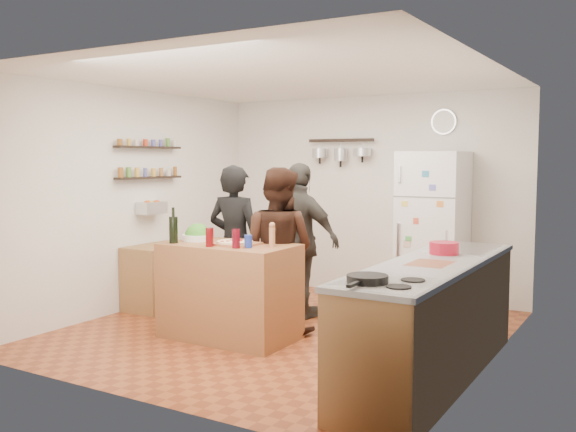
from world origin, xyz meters
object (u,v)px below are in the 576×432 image
Objects in this scene: wine_bottle at (173,230)px; salad_bowl at (198,237)px; skillet at (367,279)px; fridge at (433,230)px; person_center at (277,250)px; person_back at (300,240)px; salt_canister at (248,241)px; counter_run at (432,321)px; pepper_mill at (272,237)px; person_left at (235,244)px; red_bowl at (444,248)px; prep_island at (230,291)px; side_table at (160,277)px; wall_clock at (444,122)px.

salad_bowl is at bearing 73.50° from wine_bottle.
fridge reaches higher than skillet.
person_back is (-0.10, 0.62, 0.02)m from person_center.
counter_run is (1.72, 0.02, -0.52)m from salt_canister.
person_left reaches higher than pepper_mill.
prep_island is at bearing -170.15° from red_bowl.
prep_island is at bearing 177.20° from counter_run.
person_left is (-0.62, 0.66, -0.14)m from salt_canister.
person_center is 6.04× the size of skillet.
wine_bottle is at bearing 159.26° from skillet.
side_table is at bearing 175.71° from red_bowl.
wine_bottle is (-0.08, -0.27, 0.10)m from salad_bowl.
salt_canister reaches higher than red_bowl.
fridge is (-0.75, 2.30, 0.45)m from counter_run.
prep_island is at bearing -173.66° from pepper_mill.
person_left is (-0.77, 0.49, -0.17)m from pepper_mill.
salt_canister is (0.80, 0.10, -0.07)m from wine_bottle.
prep_island is 5.10× the size of red_bowl.
salad_bowl is at bearing -128.20° from fridge.
wine_bottle reaches higher than side_table.
wine_bottle reaches higher than red_bowl.
salad_bowl is 1.25× the size of red_bowl.
salt_canister is 1.96m from side_table.
red_bowl reaches higher than skillet.
salad_bowl is at bearing 65.59° from person_back.
salad_bowl is 0.18× the size of person_back.
salad_bowl is at bearing 173.21° from prep_island.
person_back is 1.94m from red_bowl.
counter_run is 3.51m from side_table.
person_center is 0.97× the size of person_back.
fridge is (1.27, 2.20, 0.45)m from prep_island.
person_center is (0.59, -0.11, -0.01)m from person_left.
prep_island is 1.54m from side_table.
salt_canister is 0.07× the size of person_center.
person_left is 1.19m from side_table.
salt_canister is 1.74m from red_bowl.
person_left reaches higher than salt_canister.
skillet is at bearing -20.74° from wine_bottle.
salad_bowl is 0.80m from person_center.
salad_bowl is at bearing -124.31° from wall_clock.
counter_run is (2.44, -0.15, -0.49)m from salad_bowl.
side_table is (-1.42, 0.60, -0.09)m from prep_island.
prep_island is 2.29m from skillet.
skillet is 3.81m from side_table.
person_back reaches higher than person_center.
person_center reaches higher than wine_bottle.
pepper_mill is 2.31m from fridge.
person_center reaches higher than skillet.
counter_run is at bearing -74.08° from wall_clock.
skillet is (1.75, -2.19, 0.11)m from person_back.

